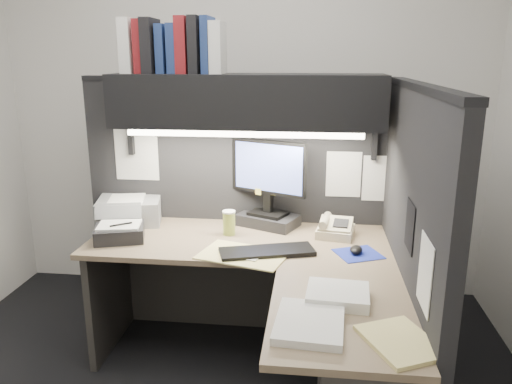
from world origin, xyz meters
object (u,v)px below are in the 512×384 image
at_px(desk, 289,340).
at_px(telephone, 335,229).
at_px(printer, 130,210).
at_px(notebook_stack, 120,233).
at_px(keyboard, 267,252).
at_px(coffee_cup, 229,224).
at_px(overhead_shelf, 247,101).
at_px(monitor, 268,193).

bearing_deg(desk, telephone, 71.47).
height_order(printer, notebook_stack, printer).
xyz_separation_m(keyboard, coffee_cup, (-0.25, 0.27, 0.06)).
relative_size(telephone, printer, 0.56).
xyz_separation_m(desk, printer, (-1.06, 0.80, 0.36)).
bearing_deg(overhead_shelf, telephone, -7.43).
bearing_deg(desk, printer, 142.95).
height_order(overhead_shelf, telephone, overhead_shelf).
xyz_separation_m(telephone, notebook_stack, (-1.23, -0.21, -0.00)).
bearing_deg(coffee_cup, desk, -58.27).
height_order(desk, printer, printer).
distance_m(keyboard, notebook_stack, 0.87).
bearing_deg(monitor, printer, -154.59).
bearing_deg(printer, notebook_stack, -93.24).
xyz_separation_m(desk, coffee_cup, (-0.39, 0.63, 0.35)).
height_order(keyboard, coffee_cup, coffee_cup).
distance_m(telephone, notebook_stack, 1.25).
bearing_deg(monitor, desk, -53.67).
relative_size(monitor, notebook_stack, 1.99).
bearing_deg(overhead_shelf, coffee_cup, -127.69).
relative_size(desk, coffee_cup, 12.64).
distance_m(overhead_shelf, coffee_cup, 0.72).
bearing_deg(printer, telephone, -18.33).
distance_m(keyboard, telephone, 0.49).
distance_m(desk, telephone, 0.79).
relative_size(desk, overhead_shelf, 1.10).
bearing_deg(printer, desk, -50.32).
bearing_deg(printer, coffee_cup, -27.07).
relative_size(telephone, coffee_cup, 1.59).
bearing_deg(printer, monitor, -11.84).
relative_size(printer, notebook_stack, 1.42).
xyz_separation_m(overhead_shelf, keyboard, (0.16, -0.39, -0.76)).
distance_m(desk, monitor, 0.98).
height_order(desk, overhead_shelf, overhead_shelf).
bearing_deg(monitor, coffee_cup, -115.04).
bearing_deg(telephone, monitor, 171.49).
xyz_separation_m(overhead_shelf, monitor, (0.12, 0.07, -0.56)).
height_order(monitor, notebook_stack, monitor).
bearing_deg(keyboard, notebook_stack, 155.03).
height_order(telephone, notebook_stack, telephone).
bearing_deg(coffee_cup, monitor, 40.97).
distance_m(overhead_shelf, keyboard, 0.87).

